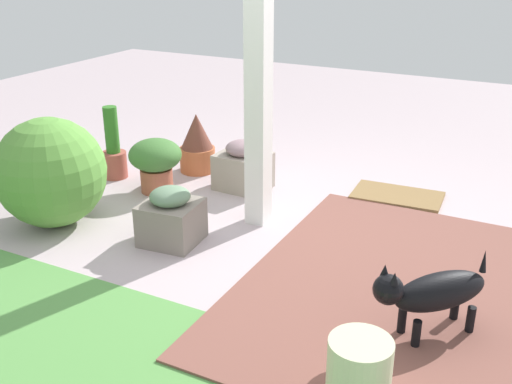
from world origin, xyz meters
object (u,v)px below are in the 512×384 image
at_px(stone_planter_mid, 171,217).
at_px(doormat, 397,196).
at_px(round_shrub, 51,173).
at_px(terracotta_pot_broad, 156,160).
at_px(terracotta_pot_spiky, 197,144).
at_px(ceramic_urn, 358,379).
at_px(porch_pillar, 259,49).
at_px(dog, 432,292).
at_px(stone_planter_nearest, 243,167).
at_px(terracotta_pot_tall, 114,153).

xyz_separation_m(stone_planter_mid, doormat, (-1.18, -1.48, -0.17)).
bearing_deg(round_shrub, terracotta_pot_broad, -108.88).
bearing_deg(terracotta_pot_spiky, stone_planter_mid, 115.11).
bearing_deg(ceramic_urn, porch_pillar, -50.79).
distance_m(terracotta_pot_broad, doormat, 1.99).
xyz_separation_m(terracotta_pot_broad, doormat, (-1.82, -0.77, -0.25)).
relative_size(stone_planter_mid, terracotta_pot_spiky, 0.77).
bearing_deg(porch_pillar, dog, 149.16).
distance_m(porch_pillar, dog, 1.95).
height_order(terracotta_pot_broad, dog, dog).
bearing_deg(stone_planter_mid, doormat, -128.49).
bearing_deg(terracotta_pot_spiky, doormat, -173.23).
relative_size(round_shrub, doormat, 1.13).
bearing_deg(dog, terracotta_pot_broad, -22.15).
xyz_separation_m(terracotta_pot_spiky, ceramic_urn, (-2.27, 2.29, -0.06)).
bearing_deg(ceramic_urn, terracotta_pot_spiky, -45.27).
xyz_separation_m(porch_pillar, doormat, (-0.80, -0.91, -1.25)).
bearing_deg(terracotta_pot_spiky, terracotta_pot_broad, 85.71).
distance_m(ceramic_urn, doormat, 2.56).
relative_size(terracotta_pot_spiky, dog, 0.91).
relative_size(stone_planter_nearest, ceramic_urn, 1.12).
bearing_deg(stone_planter_mid, round_shrub, 8.72).
distance_m(stone_planter_mid, round_shrub, 0.96).
bearing_deg(round_shrub, dog, 176.85).
height_order(terracotta_pot_broad, terracotta_pot_spiky, terracotta_pot_spiky).
xyz_separation_m(stone_planter_nearest, stone_planter_mid, (-0.03, 1.09, -0.01)).
bearing_deg(terracotta_pot_tall, terracotta_pot_spiky, -140.24).
bearing_deg(terracotta_pot_spiky, terracotta_pot_tall, 39.76).
relative_size(stone_planter_mid, doormat, 0.58).
height_order(terracotta_pot_tall, doormat, terracotta_pot_tall).
xyz_separation_m(porch_pillar, stone_planter_nearest, (0.41, -0.52, -1.07)).
xyz_separation_m(terracotta_pot_tall, doormat, (-2.33, -0.68, -0.21)).
bearing_deg(terracotta_pot_tall, round_shrub, 103.56).
height_order(dog, doormat, dog).
bearing_deg(terracotta_pot_tall, doormat, -163.82).
xyz_separation_m(stone_planter_nearest, dog, (-1.85, 1.38, 0.08)).
xyz_separation_m(round_shrub, terracotta_pot_spiky, (-0.33, -1.41, -0.15)).
relative_size(porch_pillar, stone_planter_mid, 6.20).
distance_m(round_shrub, dog, 2.76).
xyz_separation_m(terracotta_pot_tall, terracotta_pot_broad, (-0.52, 0.10, 0.04)).
bearing_deg(ceramic_urn, stone_planter_nearest, -51.07).
height_order(round_shrub, terracotta_pot_broad, round_shrub).
xyz_separation_m(porch_pillar, stone_planter_mid, (0.38, 0.57, -1.08)).
relative_size(stone_planter_mid, ceramic_urn, 1.05).
distance_m(porch_pillar, round_shrub, 1.72).
height_order(porch_pillar, stone_planter_mid, porch_pillar).
distance_m(porch_pillar, stone_planter_nearest, 1.26).
distance_m(terracotta_pot_tall, ceramic_urn, 3.37).
height_order(stone_planter_mid, doormat, stone_planter_mid).
bearing_deg(porch_pillar, stone_planter_nearest, -51.92).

